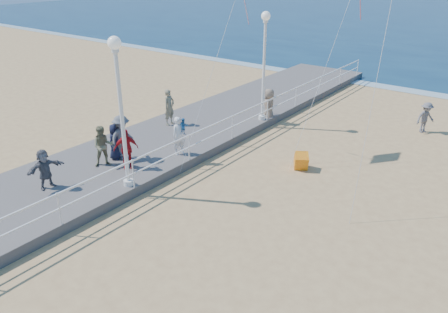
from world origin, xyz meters
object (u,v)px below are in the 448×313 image
Objects in this scene: woman_holding_toddler at (179,136)px; spectator_1 at (103,146)px; spectator_5 at (45,169)px; spectator_6 at (169,107)px; toddler_held at (184,127)px; spectator_3 at (126,149)px; spectator_4 at (115,142)px; spectator_2 at (122,137)px; box_kite at (301,162)px; lamp_post_mid at (120,99)px; beach_walker_a at (426,118)px; beach_walker_c at (269,106)px; lamp_post_far at (264,56)px.

spectator_1 reaches higher than woman_holding_toddler.
spectator_6 is at bearing 13.94° from spectator_5.
spectator_3 reaches higher than toddler_held.
spectator_4 reaches higher than spectator_5.
box_kite is at bearing -62.94° from spectator_2.
spectator_1 is at bearing 164.29° from lamp_post_mid.
spectator_2 is 14.68m from beach_walker_a.
spectator_6 is (-1.23, 5.03, 0.06)m from spectator_1.
spectator_3 reaches higher than beach_walker_c.
lamp_post_mid is 10.01m from beach_walker_c.
beach_walker_c is at bearing 151.03° from beach_walker_a.
spectator_5 is at bearing -169.66° from spectator_3.
beach_walker_a is at bearing 31.36° from lamp_post_far.
toddler_held is 0.50× the size of spectator_5.
spectator_1 is 7.99m from box_kite.
lamp_post_far is 8.48m from spectator_3.
lamp_post_far is 3.27× the size of spectator_3.
box_kite is at bearing -40.88° from woman_holding_toddler.
spectator_4 is 4.44m from spectator_6.
woman_holding_toddler reaches higher than spectator_3.
toddler_held is 2.85m from spectator_4.
lamp_post_far is 6.16m from box_kite.
spectator_2 is at bearing -66.01° from spectator_4.
lamp_post_far is 3.44× the size of beach_walker_a.
lamp_post_far is at bearing 15.16° from woman_holding_toddler.
spectator_3 is 1.08× the size of spectator_4.
spectator_1 reaches higher than beach_walker_c.
beach_walker_a is at bearing -2.05° from spectator_3.
toddler_held is 0.49× the size of spectator_4.
spectator_1 is 2.45m from spectator_5.
lamp_post_mid reaches higher than spectator_6.
spectator_5 is at bearing -162.08° from box_kite.
spectator_5 is (-1.08, -2.83, -0.08)m from spectator_3.
spectator_1 is at bearing -178.98° from spectator_4.
spectator_2 reaches higher than spectator_3.
lamp_post_mid is 4.05m from woman_holding_toddler.
lamp_post_far is 3.54× the size of spectator_4.
lamp_post_far is 8.56m from beach_walker_a.
spectator_4 is (-2.17, -7.71, -2.51)m from lamp_post_far.
woman_holding_toddler is at bearing -53.21° from spectator_4.
lamp_post_mid is 9.00m from lamp_post_far.
woman_holding_toddler is 3.72m from spectator_6.
beach_walker_a is 2.57× the size of box_kite.
lamp_post_far is 8.87× the size of box_kite.
box_kite is at bearing -167.48° from beach_walker_a.
lamp_post_mid and lamp_post_far have the same top height.
toddler_held is (-0.26, 3.35, -2.05)m from lamp_post_mid.
spectator_6 is at bearing 55.74° from spectator_3.
toddler_held is at bearing 11.20° from spectator_3.
spectator_3 is 7.07m from box_kite.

